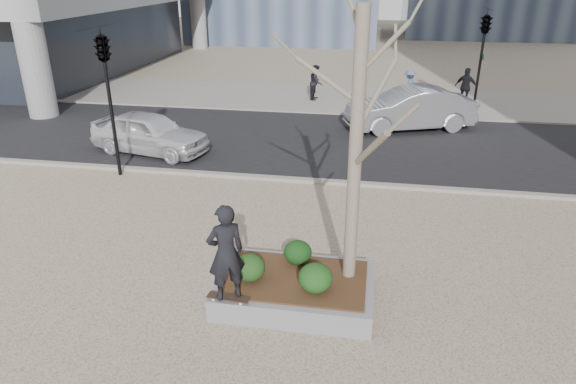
% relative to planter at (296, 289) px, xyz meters
% --- Properties ---
extents(ground, '(120.00, 120.00, 0.00)m').
position_rel_planter_xyz_m(ground, '(-1.00, 0.00, -0.23)').
color(ground, tan).
rests_on(ground, ground).
extents(street, '(60.00, 8.00, 0.02)m').
position_rel_planter_xyz_m(street, '(-1.00, 10.00, -0.21)').
color(street, black).
rests_on(street, ground).
extents(far_sidewalk, '(60.00, 6.00, 0.02)m').
position_rel_planter_xyz_m(far_sidewalk, '(-1.00, 17.00, -0.21)').
color(far_sidewalk, gray).
rests_on(far_sidewalk, ground).
extents(planter, '(3.00, 2.00, 0.45)m').
position_rel_planter_xyz_m(planter, '(0.00, 0.00, 0.00)').
color(planter, gray).
rests_on(planter, ground).
extents(planter_mulch, '(2.70, 1.70, 0.04)m').
position_rel_planter_xyz_m(planter_mulch, '(0.00, 0.00, 0.25)').
color(planter_mulch, '#382314').
rests_on(planter_mulch, planter).
extents(sycamore_tree, '(2.80, 2.80, 6.60)m').
position_rel_planter_xyz_m(sycamore_tree, '(1.00, 0.30, 3.56)').
color(sycamore_tree, gray).
rests_on(sycamore_tree, planter_mulch).
extents(shrub_left, '(0.61, 0.61, 0.52)m').
position_rel_planter_xyz_m(shrub_left, '(-0.86, -0.21, 0.52)').
color(shrub_left, '#113615').
rests_on(shrub_left, planter_mulch).
extents(shrub_middle, '(0.57, 0.57, 0.48)m').
position_rel_planter_xyz_m(shrub_middle, '(-0.05, 0.55, 0.51)').
color(shrub_middle, '#103410').
rests_on(shrub_middle, planter_mulch).
extents(shrub_right, '(0.64, 0.64, 0.54)m').
position_rel_planter_xyz_m(shrub_right, '(0.42, -0.36, 0.54)').
color(shrub_right, '#163B13').
rests_on(shrub_right, planter_mulch).
extents(skateboard, '(0.79, 0.26, 0.08)m').
position_rel_planter_xyz_m(skateboard, '(-1.10, -0.88, 0.26)').
color(skateboard, black).
rests_on(skateboard, planter).
extents(skateboarder, '(0.80, 0.73, 1.83)m').
position_rel_planter_xyz_m(skateboarder, '(-1.10, -0.88, 1.22)').
color(skateboarder, black).
rests_on(skateboarder, skateboard).
extents(police_car, '(4.47, 2.56, 1.43)m').
position_rel_planter_xyz_m(police_car, '(-6.38, 7.73, 0.51)').
color(police_car, silver).
rests_on(police_car, street).
extents(car_silver, '(5.35, 3.38, 1.67)m').
position_rel_planter_xyz_m(car_silver, '(2.65, 12.19, 0.63)').
color(car_silver, '#98999F').
rests_on(car_silver, street).
extents(pedestrian_a, '(0.72, 0.88, 1.67)m').
position_rel_planter_xyz_m(pedestrian_a, '(-1.64, 16.63, 0.63)').
color(pedestrian_a, black).
rests_on(pedestrian_a, far_sidewalk).
extents(pedestrian_b, '(0.97, 1.15, 1.54)m').
position_rel_planter_xyz_m(pedestrian_b, '(2.82, 16.85, 0.57)').
color(pedestrian_b, '#486083').
rests_on(pedestrian_b, far_sidewalk).
extents(pedestrian_c, '(1.12, 0.82, 1.77)m').
position_rel_planter_xyz_m(pedestrian_c, '(5.38, 16.51, 0.68)').
color(pedestrian_c, black).
rests_on(pedestrian_c, far_sidewalk).
extents(traffic_light_near, '(0.60, 2.48, 4.50)m').
position_rel_planter_xyz_m(traffic_light_near, '(-6.50, 5.60, 2.02)').
color(traffic_light_near, black).
rests_on(traffic_light_near, ground).
extents(traffic_light_far, '(0.60, 2.48, 4.50)m').
position_rel_planter_xyz_m(traffic_light_far, '(5.50, 14.60, 2.02)').
color(traffic_light_far, black).
rests_on(traffic_light_far, ground).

